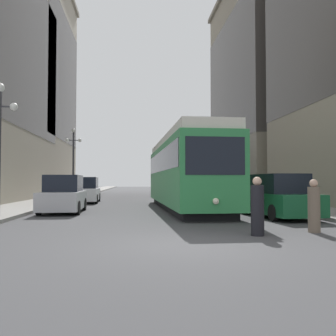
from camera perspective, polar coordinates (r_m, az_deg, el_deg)
ground_plane at (r=8.94m, az=3.43°, el=-11.78°), size 200.00×200.00×0.00m
sidewalk_left at (r=49.12m, az=-12.67°, el=-3.72°), size 3.05×120.00×0.15m
sidewalk_right at (r=49.54m, az=4.93°, el=-3.75°), size 3.05×120.00×0.15m
streetcar at (r=20.40m, az=2.44°, el=-0.43°), size 2.98×14.27×3.89m
transit_bus at (r=37.40m, az=4.40°, el=-1.42°), size 2.99×12.85×3.45m
parked_car_left_near at (r=27.22m, az=-12.52°, el=-3.44°), size 2.00×4.77×1.82m
parked_car_left_mid at (r=18.77m, az=-15.76°, el=-4.04°), size 1.97×4.47×1.82m
parked_car_right_far at (r=16.33m, az=16.43°, el=-4.33°), size 2.10×4.97×1.82m
pedestrian_crossing_near at (r=10.69m, az=13.57°, el=-6.03°), size 0.37×0.37×1.64m
pedestrian_crossing_far at (r=11.87m, az=21.52°, el=-5.68°), size 0.35×0.35×1.58m
lamp_post_left_far at (r=33.90m, az=-14.33°, el=2.32°), size 1.41×0.36×6.05m
building_right_midblock at (r=44.13m, az=16.82°, el=11.90°), size 12.38×18.88×23.54m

